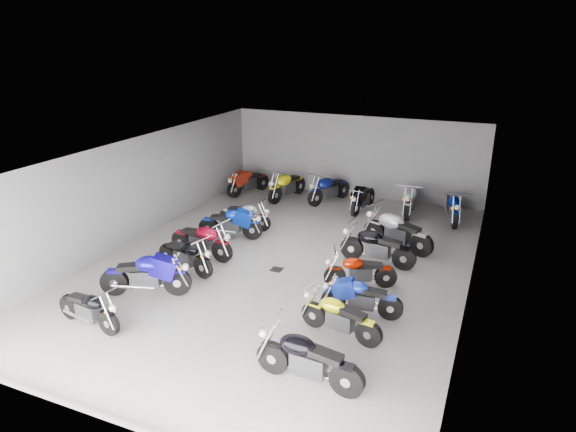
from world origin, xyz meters
name	(u,v)px	position (x,y,z in m)	size (l,w,h in m)	color
ground	(284,263)	(0.00, 0.00, 0.00)	(14.00, 14.00, 0.00)	gray
wall_back	(355,157)	(0.00, 7.00, 1.60)	(10.00, 0.10, 3.20)	slate
wall_left	(137,189)	(-5.00, 0.00, 1.60)	(0.10, 14.00, 3.20)	slate
wall_right	(475,236)	(5.00, 0.00, 1.60)	(0.10, 14.00, 3.20)	slate
ceiling	(283,152)	(0.00, 0.00, 3.22)	(10.00, 14.00, 0.04)	black
drain_grate	(277,269)	(0.00, -0.50, 0.01)	(0.32, 0.32, 0.01)	black
motorcycle_left_a	(89,309)	(-2.61, -4.79, 0.45)	(1.88, 0.46, 0.83)	black
motorcycle_left_b	(147,275)	(-2.36, -3.08, 0.55)	(2.16, 1.01, 1.00)	black
motorcycle_left_c	(186,255)	(-2.24, -1.56, 0.49)	(1.99, 0.63, 0.89)	black
motorcycle_left_d	(202,240)	(-2.35, -0.56, 0.52)	(2.16, 0.49, 0.95)	black
motorcycle_left_e	(231,223)	(-2.29, 1.06, 0.50)	(2.05, 0.64, 0.92)	black
motorcycle_left_f	(245,215)	(-2.28, 2.01, 0.46)	(1.92, 0.39, 0.84)	black
motorcycle_right_a	(307,359)	(2.54, -4.73, 0.52)	(2.17, 0.46, 0.95)	black
motorcycle_right_b	(340,317)	(2.60, -2.96, 0.46)	(1.92, 0.55, 0.85)	black
motorcycle_right_c	(361,297)	(2.78, -1.95, 0.46)	(1.90, 0.45, 0.84)	black
motorcycle_right_d	(360,271)	(2.38, -0.60, 0.45)	(1.78, 0.85, 0.83)	black
motorcycle_right_e	(377,247)	(2.44, 0.95, 0.53)	(2.20, 0.47, 0.97)	black
motorcycle_right_f	(397,231)	(2.72, 2.27, 0.56)	(2.27, 0.94, 1.03)	black
motorcycle_back_a	(248,181)	(-4.01, 5.54, 0.51)	(0.93, 2.04, 0.94)	black
motorcycle_back_b	(287,186)	(-2.28, 5.51, 0.55)	(0.68, 2.27, 1.01)	black
motorcycle_back_c	(329,189)	(-0.63, 5.77, 0.54)	(1.02, 2.13, 0.99)	black
motorcycle_back_d	(363,198)	(0.85, 5.28, 0.50)	(0.47, 2.10, 0.92)	black
motorcycle_back_e	(410,199)	(2.51, 5.65, 0.55)	(0.49, 2.31, 1.02)	black
motorcycle_back_f	(453,207)	(4.01, 5.41, 0.53)	(0.66, 2.18, 0.97)	black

